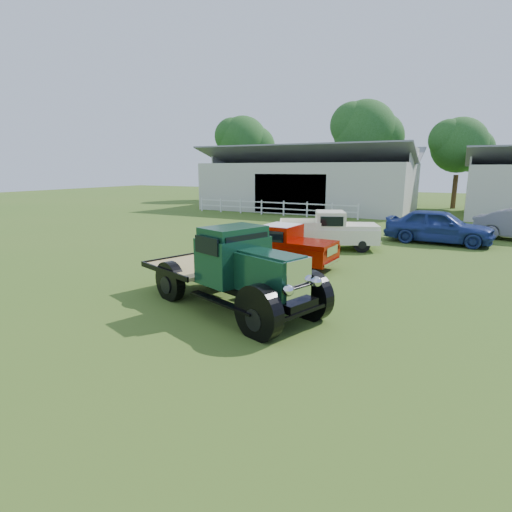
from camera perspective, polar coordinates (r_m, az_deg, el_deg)
The scene contains 10 objects.
ground at distance 11.95m, azimuth -3.52°, elevation -5.93°, with size 120.00×120.00×0.00m, color #3F631D.
shed_left at distance 37.97m, azimuth 7.70°, elevation 10.87°, with size 18.80×10.20×5.60m, color beige, non-canonical shape.
fence_rail at distance 32.93m, azimuth 2.37°, elevation 6.91°, with size 14.20×0.16×1.20m, color white, non-canonical shape.
tree_a at distance 48.94m, azimuth -1.88°, elevation 14.17°, with size 6.30×6.30×10.50m, color #16370B, non-canonical shape.
tree_b at distance 44.86m, azimuth 15.14°, elevation 14.56°, with size 6.90×6.90×11.50m, color #16370B, non-canonical shape.
tree_c at distance 42.73m, azimuth 26.85°, elevation 12.12°, with size 5.40×5.40×9.00m, color #16370B, non-canonical shape.
vintage_flatbed at distance 10.87m, azimuth -3.59°, elevation -1.61°, with size 5.69×2.25×2.25m, color #123A27, non-canonical shape.
red_pickup at distance 15.58m, azimuth 3.29°, elevation 1.57°, with size 4.54×1.75×1.66m, color #870C00, non-canonical shape.
white_pickup at distance 19.25m, azimuth 10.21°, elevation 3.62°, with size 4.76×1.85×1.75m, color #F4EFCC, non-canonical shape.
misc_car_blue at distance 22.41m, azimuth 24.60°, elevation 3.90°, with size 2.07×5.13×1.75m, color navy.
Camera 1 is at (5.85, -9.72, 3.76)m, focal length 28.00 mm.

